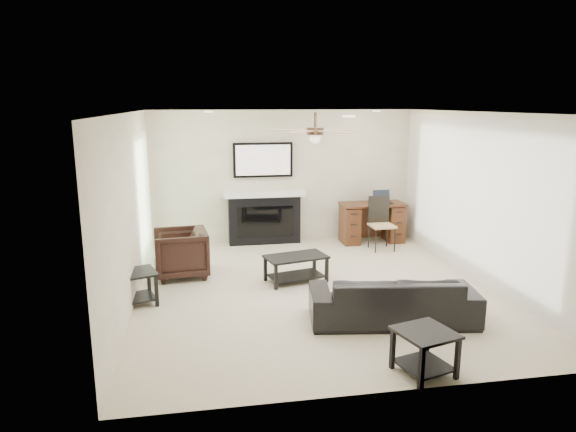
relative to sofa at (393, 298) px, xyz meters
name	(u,v)px	position (x,y,z in m)	size (l,w,h in m)	color
room_shell	(328,172)	(-0.50, 1.32, 1.39)	(5.50, 5.54, 2.52)	beige
sofa	(393,298)	(0.00, 0.00, 0.00)	(2.01, 0.79, 0.59)	black
armchair	(181,253)	(-2.60, 2.15, 0.07)	(0.78, 0.81, 0.73)	black
coffee_table	(296,269)	(-0.90, 1.60, -0.09)	(0.90, 0.50, 0.40)	black
end_table_near	(424,352)	(-0.15, -1.25, -0.07)	(0.52, 0.52, 0.45)	black
end_table_left	(137,288)	(-3.15, 1.10, -0.07)	(0.50, 0.50, 0.45)	black
fireplace_unit	(264,194)	(-1.09, 3.82, 0.66)	(1.52, 0.34, 1.91)	black
desk	(372,223)	(0.95, 3.56, 0.09)	(1.22, 0.56, 0.76)	#36190D
desk_chair	(382,224)	(0.95, 3.01, 0.19)	(0.42, 0.44, 0.97)	black
laptop	(383,197)	(1.15, 3.54, 0.58)	(0.33, 0.24, 0.23)	black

